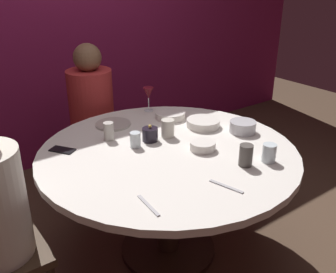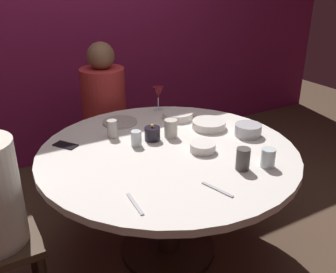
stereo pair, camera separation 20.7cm
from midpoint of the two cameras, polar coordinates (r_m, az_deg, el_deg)
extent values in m
plane|color=#4C3828|center=(2.57, -2.41, -16.68)|extent=(8.00, 8.00, 0.00)
cube|color=maroon|center=(3.49, -19.11, 16.61)|extent=(6.00, 0.10, 2.60)
cylinder|color=silver|center=(2.17, -2.73, -2.47)|extent=(1.48, 1.48, 0.04)
cylinder|color=#332319|center=(2.36, -2.56, -10.37)|extent=(0.14, 0.14, 0.68)
cylinder|color=#2D2116|center=(2.56, -2.42, -16.43)|extent=(0.60, 0.60, 0.03)
cube|color=#3F2D1E|center=(2.04, -26.75, -15.87)|extent=(0.40, 0.40, 0.04)
cylinder|color=#332319|center=(2.33, -22.30, -16.86)|extent=(0.04, 0.04, 0.43)
cube|color=#3F2D1E|center=(3.08, -12.97, -0.02)|extent=(0.40, 0.40, 0.04)
cylinder|color=#B22D2D|center=(2.98, -13.45, 4.84)|extent=(0.34, 0.34, 0.51)
sphere|color=brown|center=(2.89, -14.12, 11.41)|extent=(0.21, 0.21, 0.21)
cylinder|color=#332319|center=(3.27, -16.52, -3.52)|extent=(0.04, 0.04, 0.43)
cylinder|color=#332319|center=(2.99, -14.17, -5.99)|extent=(0.04, 0.04, 0.43)
cylinder|color=#332319|center=(3.38, -11.18, -2.03)|extent=(0.04, 0.04, 0.43)
cylinder|color=#332319|center=(3.11, -8.42, -4.25)|extent=(0.04, 0.04, 0.43)
cylinder|color=black|center=(2.27, -5.34, 0.26)|extent=(0.09, 0.09, 0.08)
sphere|color=#F9D159|center=(2.24, -5.39, 1.50)|extent=(0.02, 0.02, 0.02)
cylinder|color=silver|center=(2.77, -5.05, 3.90)|extent=(0.06, 0.06, 0.01)
cylinder|color=silver|center=(2.75, -5.09, 4.84)|extent=(0.01, 0.01, 0.09)
cone|color=maroon|center=(2.72, -5.16, 6.53)|extent=(0.08, 0.08, 0.08)
cylinder|color=#B2ADA3|center=(2.54, -10.59, 1.79)|extent=(0.23, 0.23, 0.01)
cube|color=black|center=(2.26, -18.16, -2.00)|extent=(0.14, 0.16, 0.01)
cylinder|color=#B7B7BC|center=(2.40, 8.77, 1.40)|extent=(0.16, 0.16, 0.07)
cylinder|color=silver|center=(2.61, -1.94, 3.21)|extent=(0.21, 0.21, 0.05)
cylinder|color=silver|center=(2.15, 2.50, -1.45)|extent=(0.15, 0.15, 0.05)
cylinder|color=silver|center=(2.47, 2.93, 2.00)|extent=(0.22, 0.22, 0.05)
cylinder|color=beige|center=(2.31, -2.61, 1.19)|extent=(0.08, 0.08, 0.11)
cylinder|color=silver|center=(2.05, 12.20, -2.51)|extent=(0.07, 0.07, 0.10)
cylinder|color=#4C4742|center=(1.99, 8.73, -2.88)|extent=(0.07, 0.07, 0.12)
cylinder|color=silver|center=(2.19, -7.66, -0.55)|extent=(0.06, 0.06, 0.09)
cylinder|color=#B2ADA3|center=(2.31, -11.46, 0.73)|extent=(0.06, 0.06, 0.11)
cube|color=#B7B7BC|center=(1.81, 5.49, -7.57)|extent=(0.06, 0.18, 0.01)
cube|color=#B7B7BC|center=(1.68, -6.56, -10.36)|extent=(0.03, 0.18, 0.01)
camera|label=1|loc=(0.10, -92.78, -1.23)|focal=40.54mm
camera|label=2|loc=(0.10, 87.22, 1.23)|focal=40.54mm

